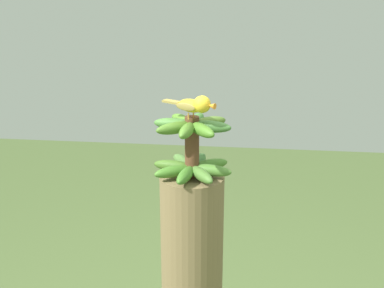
% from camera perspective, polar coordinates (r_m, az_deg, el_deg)
% --- Properties ---
extents(banana_bunch, '(0.30, 0.30, 0.23)m').
position_cam_1_polar(banana_bunch, '(1.87, -0.00, -0.33)').
color(banana_bunch, brown).
rests_on(banana_bunch, banana_tree).
extents(perched_bird, '(0.20, 0.13, 0.09)m').
position_cam_1_polar(perched_bird, '(1.79, 0.37, 4.36)').
color(perched_bird, '#C68933').
rests_on(perched_bird, banana_bunch).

